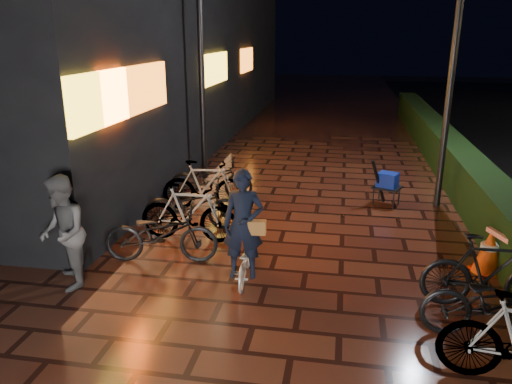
# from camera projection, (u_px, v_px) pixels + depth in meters

# --- Properties ---
(ground) EXTENTS (80.00, 80.00, 0.00)m
(ground) POSITION_uv_depth(u_px,v_px,m) (299.00, 308.00, 6.90)
(ground) COLOR #381911
(ground) RESTS_ON ground
(hedge) EXTENTS (0.70, 20.00, 1.00)m
(hedge) POSITION_uv_depth(u_px,v_px,m) (446.00, 152.00, 13.70)
(hedge) COLOR black
(hedge) RESTS_ON ground
(bystander_person) EXTENTS (0.99, 1.05, 1.72)m
(bystander_person) POSITION_uv_depth(u_px,v_px,m) (63.00, 233.00, 7.25)
(bystander_person) COLOR #5D5D5F
(bystander_person) RESTS_ON ground
(storefront_block) EXTENTS (12.09, 22.00, 9.00)m
(storefront_block) POSITION_uv_depth(u_px,v_px,m) (68.00, 7.00, 17.88)
(storefront_block) COLOR black
(storefront_block) RESTS_ON ground
(lamp_post_hedge) EXTENTS (0.51, 0.16, 5.27)m
(lamp_post_hedge) POSITION_uv_depth(u_px,v_px,m) (452.00, 71.00, 10.12)
(lamp_post_hedge) COLOR black
(lamp_post_hedge) RESTS_ON ground
(lamp_post_sf) EXTENTS (0.53, 0.16, 5.49)m
(lamp_post_sf) POSITION_uv_depth(u_px,v_px,m) (201.00, 59.00, 12.27)
(lamp_post_sf) COLOR black
(lamp_post_sf) RESTS_ON ground
(cyclist) EXTENTS (0.66, 1.27, 1.78)m
(cyclist) POSITION_uv_depth(u_px,v_px,m) (244.00, 241.00, 7.47)
(cyclist) COLOR silver
(cyclist) RESTS_ON ground
(cart_assembly) EXTENTS (0.75, 0.65, 1.06)m
(cart_assembly) POSITION_uv_depth(u_px,v_px,m) (387.00, 182.00, 10.85)
(cart_assembly) COLOR black
(cart_assembly) RESTS_ON ground
(parked_bikes_storefront) EXTENTS (2.09, 4.19, 1.09)m
(parked_bikes_storefront) POSITION_uv_depth(u_px,v_px,m) (193.00, 201.00, 9.71)
(parked_bikes_storefront) COLOR black
(parked_bikes_storefront) RESTS_ON ground
(parked_bikes_hedge) EXTENTS (1.91, 2.21, 1.09)m
(parked_bikes_hedge) POSITION_uv_depth(u_px,v_px,m) (504.00, 303.00, 6.03)
(parked_bikes_hedge) COLOR black
(parked_bikes_hedge) RESTS_ON ground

